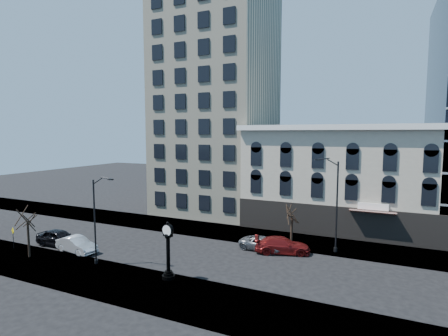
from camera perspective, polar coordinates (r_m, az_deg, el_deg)
The scene contains 15 objects.
ground at distance 34.87m, azimuth -5.91°, elevation -13.66°, with size 160.00×160.00×0.00m, color black.
sidewalk_far at distance 41.61m, azimuth -0.20°, elevation -10.33°, with size 160.00×6.00×0.12m, color gray.
sidewalk_near at distance 28.75m, azimuth -14.49°, elevation -18.01°, with size 160.00×6.00×0.12m, color gray.
cream_tower at distance 53.03m, azimuth -1.26°, elevation 14.11°, with size 15.90×15.40×42.50m.
victorian_row at distance 44.76m, azimuth 18.32°, elevation -1.72°, with size 22.60×11.19×12.50m.
street_clock at distance 28.46m, azimuth -9.10°, elevation -13.55°, with size 1.04×1.04×4.58m.
street_lamp_near at distance 31.82m, azimuth -19.74°, elevation -4.54°, with size 2.04×0.31×7.88m.
street_lamp_far at distance 34.68m, azimuth 16.97°, elevation -1.87°, with size 2.33×0.98×9.28m.
bare_tree_near at distance 36.97m, azimuth -29.47°, elevation -6.46°, with size 3.17×3.17×5.44m.
bare_tree_far at distance 36.45m, azimuth 11.03°, elevation -6.63°, with size 2.87×2.87×4.92m.
warning_sign at distance 40.94m, azimuth -31.19°, elevation -9.21°, with size 0.67×0.26×2.14m.
car_near_a at distance 40.30m, azimuth -25.36°, elevation -10.26°, with size 1.99×4.94×1.68m, color black.
car_near_b at distance 37.56m, azimuth -22.91°, elevation -11.46°, with size 1.60×4.58×1.51m, color silver.
car_far_a at distance 35.55m, azimuth 6.37°, elevation -12.18°, with size 2.15×4.67×1.30m, color #595B60.
car_far_b at distance 34.96m, azimuth 9.49°, elevation -12.33°, with size 2.16×5.30×1.54m, color maroon.
Camera 1 is at (16.88, -28.26, 11.51)m, focal length 28.00 mm.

